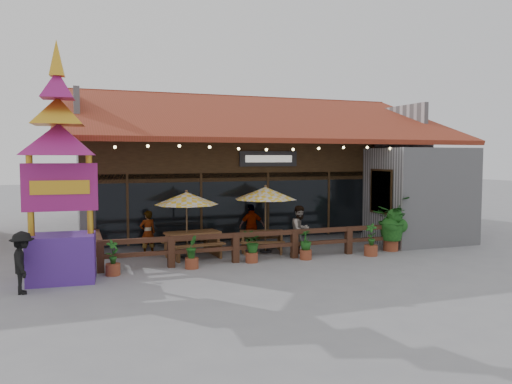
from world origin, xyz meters
name	(u,v)px	position (x,y,z in m)	size (l,w,h in m)	color
ground	(302,254)	(0.00, 0.00, 0.00)	(100.00, 100.00, 0.00)	gray
restaurant_building	(245,180)	(0.26, 6.61, 2.21)	(15.50, 14.73, 6.09)	#ACACB1
patio_railing	(241,241)	(-2.25, -0.27, 0.61)	(10.00, 2.60, 0.92)	#4A291A
umbrella_left	(186,199)	(-3.76, 0.71, 1.92)	(2.45, 2.45, 2.21)	brown
umbrella_right	(266,193)	(-1.01, 0.78, 2.02)	(2.49, 2.49, 2.32)	brown
picnic_table_left	(192,240)	(-3.56, 0.78, 0.56)	(1.92, 1.71, 0.83)	brown
picnic_table_right	(262,238)	(-1.12, 0.84, 0.49)	(1.82, 1.68, 0.72)	brown
thai_sign_tower	(59,146)	(-7.49, -1.17, 3.55)	(2.66, 2.66, 6.72)	#4F278F
tropical_plant	(391,220)	(3.19, -0.51, 1.09)	(1.82, 1.82, 1.91)	brown
diner_a	(148,233)	(-4.89, 1.55, 0.75)	(0.55, 0.36, 1.50)	#382512
diner_b	(300,230)	(-0.09, -0.06, 0.82)	(0.80, 0.62, 1.65)	#382512
diner_c	(252,226)	(-1.19, 1.67, 0.79)	(0.92, 0.38, 1.57)	#382512
pedestrian	(22,263)	(-8.35, -2.12, 0.75)	(0.97, 0.56, 1.50)	black
planter_a	(113,260)	(-6.19, -0.94, 0.41)	(0.42, 0.40, 0.99)	brown
planter_b	(192,254)	(-3.96, -0.86, 0.44)	(0.42, 0.45, 0.97)	brown
planter_c	(252,245)	(-2.03, -0.67, 0.54)	(0.69, 0.64, 0.96)	brown
planter_d	(306,245)	(-0.25, -0.83, 0.46)	(0.47, 0.47, 0.94)	brown
planter_e	(371,242)	(2.03, -1.04, 0.45)	(0.44, 0.46, 1.08)	brown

